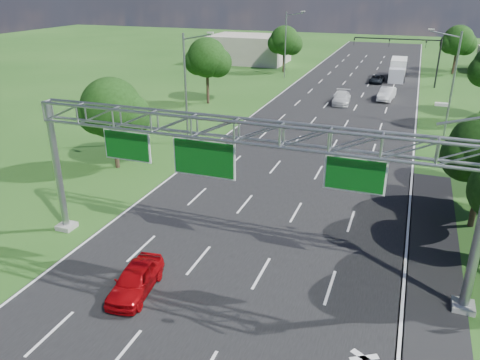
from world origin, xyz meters
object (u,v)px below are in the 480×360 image
at_px(traffic_signal, 414,50).
at_px(red_coupe, 135,280).
at_px(sign_gantry, 238,142).
at_px(box_truck, 398,70).

height_order(traffic_signal, red_coupe, traffic_signal).
distance_m(sign_gantry, red_coupe, 8.35).
relative_size(sign_gantry, traffic_signal, 1.92).
bearing_deg(red_coupe, traffic_signal, 71.40).
height_order(sign_gantry, traffic_signal, sign_gantry).
height_order(red_coupe, box_truck, box_truck).
bearing_deg(box_truck, sign_gantry, -96.08).
bearing_deg(traffic_signal, red_coupe, -100.86).
height_order(sign_gantry, red_coupe, sign_gantry).
relative_size(red_coupe, box_truck, 0.51).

